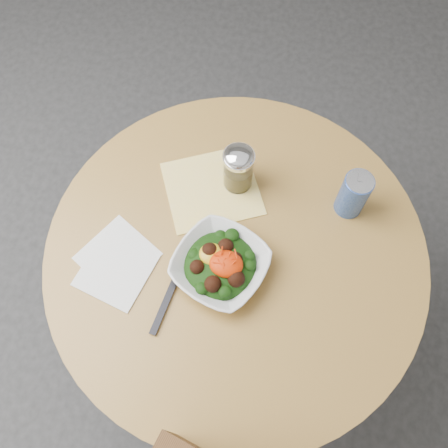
% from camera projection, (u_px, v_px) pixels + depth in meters
% --- Properties ---
extents(ground, '(6.00, 6.00, 0.00)m').
position_uv_depth(ground, '(232.00, 325.00, 1.85)').
color(ground, '#2A2A2C').
rests_on(ground, ground).
extents(table, '(0.90, 0.90, 0.75)m').
position_uv_depth(table, '(234.00, 278.00, 1.35)').
color(table, black).
rests_on(table, ground).
extents(cloth_napkin, '(0.29, 0.28, 0.00)m').
position_uv_depth(cloth_napkin, '(212.00, 189.00, 1.23)').
color(cloth_napkin, yellow).
rests_on(cloth_napkin, table).
extents(paper_napkins, '(0.21, 0.23, 0.00)m').
position_uv_depth(paper_napkins, '(117.00, 263.00, 1.15)').
color(paper_napkins, white).
rests_on(paper_napkins, table).
extents(salad_bowl, '(0.27, 0.27, 0.08)m').
position_uv_depth(salad_bowl, '(220.00, 265.00, 1.12)').
color(salad_bowl, silver).
rests_on(salad_bowl, table).
extents(fork, '(0.06, 0.23, 0.00)m').
position_uv_depth(fork, '(174.00, 284.00, 1.13)').
color(fork, black).
rests_on(fork, table).
extents(spice_shaker, '(0.08, 0.08, 0.14)m').
position_uv_depth(spice_shaker, '(238.00, 169.00, 1.18)').
color(spice_shaker, silver).
rests_on(spice_shaker, table).
extents(beverage_can, '(0.07, 0.07, 0.13)m').
position_uv_depth(beverage_can, '(354.00, 194.00, 1.16)').
color(beverage_can, navy).
rests_on(beverage_can, table).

